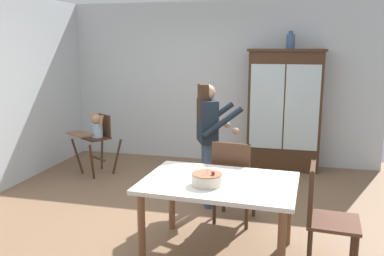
{
  "coord_description": "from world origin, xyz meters",
  "views": [
    {
      "loc": [
        1.22,
        -4.22,
        1.99
      ],
      "look_at": [
        0.0,
        0.7,
        0.95
      ],
      "focal_mm": 38.08,
      "sensor_mm": 36.0,
      "label": 1
    }
  ],
  "objects_px": {
    "high_chair_with_toddler": "(96,133)",
    "adult_person": "(208,130)",
    "dining_chair_far_side": "(233,177)",
    "dining_table": "(219,190)",
    "china_cabinet": "(284,110)",
    "ceramic_vase": "(291,41)",
    "birthday_cake": "(207,179)",
    "dining_chair_right_end": "(322,211)"
  },
  "relations": [
    {
      "from": "adult_person",
      "to": "birthday_cake",
      "type": "bearing_deg",
      "value": 167.71
    },
    {
      "from": "birthday_cake",
      "to": "dining_chair_right_end",
      "type": "height_order",
      "value": "dining_chair_right_end"
    },
    {
      "from": "china_cabinet",
      "to": "high_chair_with_toddler",
      "type": "height_order",
      "value": "china_cabinet"
    },
    {
      "from": "ceramic_vase",
      "to": "dining_chair_right_end",
      "type": "xyz_separation_m",
      "value": [
        0.37,
        -3.05,
        -1.49
      ]
    },
    {
      "from": "adult_person",
      "to": "dining_chair_far_side",
      "type": "distance_m",
      "value": 0.73
    },
    {
      "from": "adult_person",
      "to": "dining_chair_far_side",
      "type": "height_order",
      "value": "adult_person"
    },
    {
      "from": "adult_person",
      "to": "dining_chair_right_end",
      "type": "height_order",
      "value": "adult_person"
    },
    {
      "from": "dining_table",
      "to": "dining_chair_right_end",
      "type": "bearing_deg",
      "value": -2.81
    },
    {
      "from": "high_chair_with_toddler",
      "to": "dining_chair_right_end",
      "type": "bearing_deg",
      "value": -0.28
    },
    {
      "from": "dining_chair_right_end",
      "to": "ceramic_vase",
      "type": "bearing_deg",
      "value": 11.17
    },
    {
      "from": "china_cabinet",
      "to": "dining_chair_far_side",
      "type": "distance_m",
      "value": 2.38
    },
    {
      "from": "dining_table",
      "to": "china_cabinet",
      "type": "bearing_deg",
      "value": 80.33
    },
    {
      "from": "ceramic_vase",
      "to": "dining_chair_right_end",
      "type": "bearing_deg",
      "value": -83.12
    },
    {
      "from": "china_cabinet",
      "to": "dining_chair_right_end",
      "type": "xyz_separation_m",
      "value": [
        0.42,
        -3.05,
        -0.41
      ]
    },
    {
      "from": "china_cabinet",
      "to": "ceramic_vase",
      "type": "bearing_deg",
      "value": 4.48
    },
    {
      "from": "china_cabinet",
      "to": "high_chair_with_toddler",
      "type": "bearing_deg",
      "value": -160.54
    },
    {
      "from": "china_cabinet",
      "to": "dining_chair_far_side",
      "type": "relative_size",
      "value": 2.01
    },
    {
      "from": "dining_table",
      "to": "dining_chair_far_side",
      "type": "height_order",
      "value": "dining_chair_far_side"
    },
    {
      "from": "high_chair_with_toddler",
      "to": "birthday_cake",
      "type": "height_order",
      "value": "high_chair_with_toddler"
    },
    {
      "from": "high_chair_with_toddler",
      "to": "adult_person",
      "type": "bearing_deg",
      "value": 8.75
    },
    {
      "from": "china_cabinet",
      "to": "birthday_cake",
      "type": "relative_size",
      "value": 6.89
    },
    {
      "from": "adult_person",
      "to": "birthday_cake",
      "type": "distance_m",
      "value": 1.34
    },
    {
      "from": "birthday_cake",
      "to": "dining_table",
      "type": "bearing_deg",
      "value": 56.35
    },
    {
      "from": "adult_person",
      "to": "ceramic_vase",
      "type": "bearing_deg",
      "value": -50.04
    },
    {
      "from": "dining_table",
      "to": "dining_chair_far_side",
      "type": "bearing_deg",
      "value": 87.62
    },
    {
      "from": "china_cabinet",
      "to": "dining_table",
      "type": "xyz_separation_m",
      "value": [
        -0.51,
        -3.0,
        -0.32
      ]
    },
    {
      "from": "dining_table",
      "to": "birthday_cake",
      "type": "height_order",
      "value": "birthday_cake"
    },
    {
      "from": "ceramic_vase",
      "to": "adult_person",
      "type": "relative_size",
      "value": 0.18
    },
    {
      "from": "birthday_cake",
      "to": "adult_person",
      "type": "bearing_deg",
      "value": 101.38
    },
    {
      "from": "high_chair_with_toddler",
      "to": "dining_chair_far_side",
      "type": "height_order",
      "value": "dining_chair_far_side"
    },
    {
      "from": "high_chair_with_toddler",
      "to": "dining_table",
      "type": "bearing_deg",
      "value": -9.02
    },
    {
      "from": "dining_table",
      "to": "dining_chair_right_end",
      "type": "xyz_separation_m",
      "value": [
        0.93,
        -0.05,
        -0.09
      ]
    },
    {
      "from": "dining_chair_right_end",
      "to": "dining_table",
      "type": "bearing_deg",
      "value": 91.48
    },
    {
      "from": "china_cabinet",
      "to": "birthday_cake",
      "type": "height_order",
      "value": "china_cabinet"
    },
    {
      "from": "china_cabinet",
      "to": "dining_chair_far_side",
      "type": "bearing_deg",
      "value": -101.88
    },
    {
      "from": "high_chair_with_toddler",
      "to": "dining_chair_far_side",
      "type": "xyz_separation_m",
      "value": [
        2.31,
        -1.31,
        -0.1
      ]
    },
    {
      "from": "high_chair_with_toddler",
      "to": "adult_person",
      "type": "xyz_separation_m",
      "value": [
        1.93,
        -0.85,
        0.31
      ]
    },
    {
      "from": "ceramic_vase",
      "to": "dining_chair_far_side",
      "type": "relative_size",
      "value": 0.28
    },
    {
      "from": "adult_person",
      "to": "dining_table",
      "type": "distance_m",
      "value": 1.26
    },
    {
      "from": "ceramic_vase",
      "to": "dining_table",
      "type": "relative_size",
      "value": 0.18
    },
    {
      "from": "china_cabinet",
      "to": "dining_chair_right_end",
      "type": "distance_m",
      "value": 3.1
    },
    {
      "from": "birthday_cake",
      "to": "dining_chair_right_end",
      "type": "relative_size",
      "value": 0.29
    }
  ]
}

